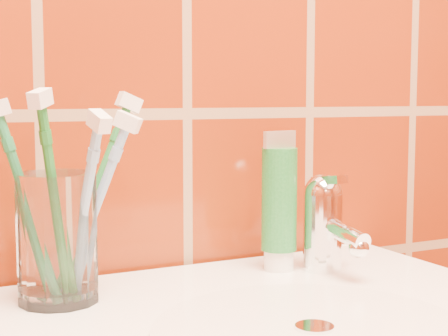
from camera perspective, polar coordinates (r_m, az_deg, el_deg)
glass_tumbler at (r=0.73m, az=-13.67°, el=-5.66°), size 0.10×0.10×0.14m
toothpaste_tube at (r=0.84m, az=4.61°, el=-3.12°), size 0.05×0.04×0.17m
faucet at (r=0.85m, az=8.38°, el=-4.25°), size 0.05×0.11×0.12m
toothbrush_0 at (r=0.72m, az=-10.68°, el=-3.41°), size 0.16×0.15×0.21m
toothbrush_1 at (r=0.72m, az=-15.95°, el=-3.07°), size 0.11×0.10×0.22m
toothbrush_2 at (r=0.70m, az=-13.85°, el=-2.80°), size 0.11×0.12×0.23m
toothbrush_3 at (r=0.75m, az=-10.83°, el=-2.33°), size 0.12×0.12×0.21m
toothbrush_4 at (r=0.70m, az=-11.62°, el=-3.63°), size 0.08×0.17×0.22m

